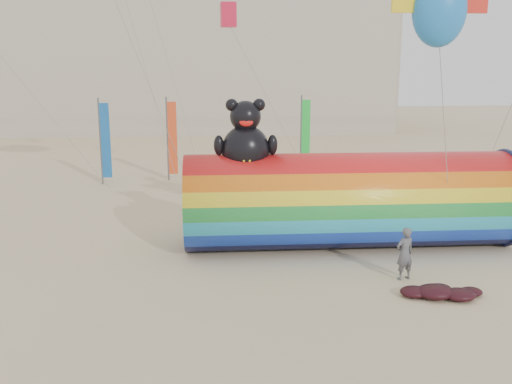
{
  "coord_description": "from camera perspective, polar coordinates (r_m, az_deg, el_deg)",
  "views": [
    {
      "loc": [
        -1.12,
        -19.41,
        7.07
      ],
      "look_at": [
        0.5,
        1.5,
        2.4
      ],
      "focal_mm": 40.0,
      "sensor_mm": 36.0,
      "label": 1
    }
  ],
  "objects": [
    {
      "name": "windsock_assembly",
      "position": [
        22.71,
        9.24,
        -0.58
      ],
      "size": [
        12.91,
        3.93,
        5.95
      ],
      "color": "red",
      "rests_on": "ground"
    },
    {
      "name": "kite_handler",
      "position": [
        19.83,
        14.64,
        -5.97
      ],
      "size": [
        0.77,
        0.63,
        1.82
      ],
      "primitive_type": "imported",
      "rotation": [
        0.0,
        0.0,
        3.48
      ],
      "color": "#515258",
      "rests_on": "ground"
    },
    {
      "name": "hotel_building",
      "position": [
        66.34,
        -14.35,
        14.98
      ],
      "size": [
        60.4,
        15.4,
        20.6
      ],
      "color": "#B7AD99",
      "rests_on": "ground"
    },
    {
      "name": "ground",
      "position": [
        20.69,
        -1.07,
        -7.43
      ],
      "size": [
        160.0,
        160.0,
        0.0
      ],
      "primitive_type": "plane",
      "color": "#CCB58C",
      "rests_on": "ground"
    },
    {
      "name": "fabric_bundle",
      "position": [
        18.91,
        17.99,
        -9.49
      ],
      "size": [
        2.62,
        1.35,
        0.41
      ],
      "color": "#3F0B14",
      "rests_on": "ground"
    },
    {
      "name": "festival_banners",
      "position": [
        35.94,
        -5.99,
        5.4
      ],
      "size": [
        13.13,
        2.33,
        5.2
      ],
      "color": "#59595E",
      "rests_on": "ground"
    }
  ]
}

